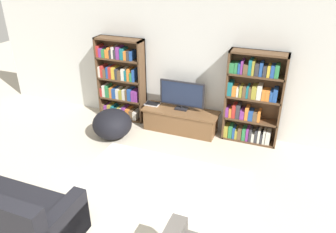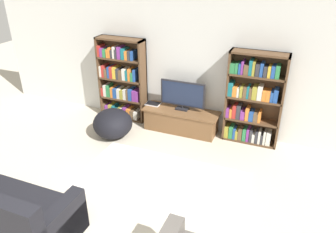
# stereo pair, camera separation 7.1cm
# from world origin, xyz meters

# --- Properties ---
(wall_back) EXTENTS (8.80, 0.06, 2.60)m
(wall_back) POSITION_xyz_m (0.00, 4.23, 1.30)
(wall_back) COLOR silver
(wall_back) RESTS_ON ground_plane
(bookshelf_left) EXTENTS (0.99, 0.30, 1.70)m
(bookshelf_left) POSITION_xyz_m (-1.44, 4.05, 0.81)
(bookshelf_left) COLOR #513823
(bookshelf_left) RESTS_ON ground_plane
(bookshelf_right) EXTENTS (0.99, 0.30, 1.70)m
(bookshelf_right) POSITION_xyz_m (1.22, 4.05, 0.82)
(bookshelf_right) COLOR #513823
(bookshelf_right) RESTS_ON ground_plane
(tv_stand) EXTENTS (1.49, 0.50, 0.44)m
(tv_stand) POSITION_xyz_m (-0.08, 3.92, 0.22)
(tv_stand) COLOR brown
(tv_stand) RESTS_ON ground_plane
(television) EXTENTS (0.88, 0.16, 0.58)m
(television) POSITION_xyz_m (-0.08, 3.98, 0.75)
(television) COLOR black
(television) RESTS_ON tv_stand
(laptop) EXTENTS (0.29, 0.20, 0.03)m
(laptop) POSITION_xyz_m (-0.71, 3.97, 0.45)
(laptop) COLOR silver
(laptop) RESTS_ON tv_stand
(area_rug) EXTENTS (2.56, 1.41, 0.02)m
(area_rug) POSITION_xyz_m (0.19, 2.28, 0.01)
(area_rug) COLOR white
(area_rug) RESTS_ON ground_plane
(couch_left_sectional) EXTENTS (1.79, 0.86, 0.89)m
(couch_left_sectional) POSITION_xyz_m (-1.20, 0.60, 0.29)
(couch_left_sectional) COLOR black
(couch_left_sectional) RESTS_ON ground_plane
(beanbag_ottoman) EXTENTS (0.74, 0.74, 0.56)m
(beanbag_ottoman) POSITION_xyz_m (-1.20, 3.21, 0.28)
(beanbag_ottoman) COLOR black
(beanbag_ottoman) RESTS_ON ground_plane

